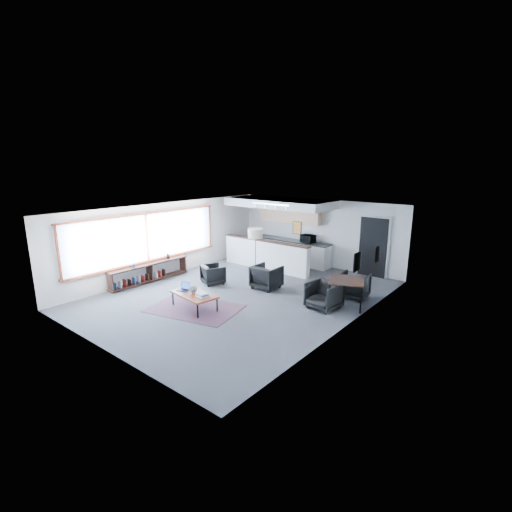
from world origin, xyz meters
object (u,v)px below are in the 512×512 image
Objects in this scene: book_stack at (202,295)px; floor_lamp at (255,235)px; ceramic_pot at (193,289)px; microwave at (308,238)px; dining_chair_near at (324,296)px; armchair_left at (213,273)px; dining_table at (347,282)px; coffee_table at (194,295)px; armchair_right at (267,276)px; laptop at (184,288)px; dining_chair_far at (354,286)px.

floor_lamp is (-0.85, 3.32, 1.04)m from book_stack.
ceramic_pot is 0.13× the size of floor_lamp.
microwave is at bearing 88.84° from ceramic_pot.
microwave is (0.57, 2.53, -0.42)m from floor_lamp.
armchair_left is at bearing -167.31° from dining_chair_near.
dining_table reaches higher than dining_chair_near.
armchair_left is at bearing -99.75° from microwave.
coffee_table is 1.73× the size of armchair_right.
dining_table is 0.76m from dining_chair_near.
floor_lamp is (0.69, 1.40, 1.18)m from armchair_left.
armchair_left reaches higher than coffee_table.
floor_lamp reaches higher than laptop.
armchair_right is 1.18× the size of dining_chair_near.
armchair_left is 1.30× the size of microwave.
dining_chair_far is 3.79m from microwave.
laptop is 0.95× the size of book_stack.
armchair_right is (0.15, 2.66, -0.07)m from book_stack.
floor_lamp is at bearing 169.93° from dining_chair_near.
microwave reaches higher than armchair_left.
ceramic_pot is 4.75m from dining_chair_far.
armchair_right is at bearing 59.70° from laptop.
ceramic_pot is at bearing 144.63° from armchair_left.
ceramic_pot is at bearing 174.07° from book_stack.
dining_chair_near is 4.54m from microwave.
floor_lamp reaches higher than dining_chair_near.
book_stack is at bearing 47.93° from dining_chair_far.
armchair_right is 3.29m from microwave.
laptop is 0.38m from ceramic_pot.
laptop is at bearing 40.49° from dining_chair_far.
floor_lamp is 3.26× the size of microwave.
dining_chair_far is (2.70, 3.64, -0.14)m from book_stack.
book_stack is at bearing -14.05° from laptop.
dining_table is (3.60, 2.78, 0.21)m from laptop.
microwave is at bearing 135.77° from dining_table.
ceramic_pot is 0.43× the size of microwave.
laptop is at bearing 135.46° from armchair_left.
coffee_table is 5.88m from microwave.
armchair_left is at bearing 22.89° from armchair_right.
floor_lamp is 2.52× the size of dining_chair_far.
laptop is 3.92m from dining_chair_near.
dining_chair_near is at bearing -44.70° from microwave.
ceramic_pot is at bearing -82.09° from floor_lamp.
book_stack is 2.67m from armchair_right.
coffee_table is at bearing 78.64° from armchair_right.
dining_table is at bearing 60.86° from dining_chair_near.
dining_chair_near is at bearing 43.23° from book_stack.
microwave reaches higher than ceramic_pot.
dining_chair_far reaches higher than ceramic_pot.
armchair_right reaches higher than dining_table.
floor_lamp is 3.80m from dining_table.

